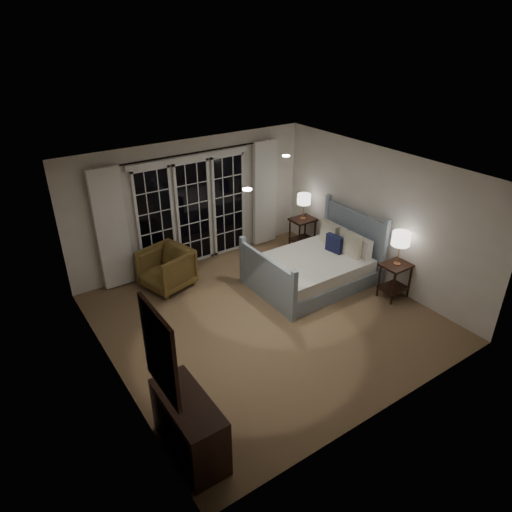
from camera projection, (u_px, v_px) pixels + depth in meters
floor at (265, 318)px, 7.64m from camera, size 5.00×5.00×0.00m
ceiling at (267, 173)px, 6.47m from camera, size 5.00×5.00×0.00m
wall_left at (106, 301)px, 5.81m from camera, size 0.02×5.00×2.50m
wall_right at (378, 216)px, 8.30m from camera, size 0.02×5.00×2.50m
wall_back at (192, 203)px, 8.89m from camera, size 5.00×0.02×2.50m
wall_front at (392, 333)px, 5.22m from camera, size 5.00×0.02×2.50m
french_doors at (194, 211)px, 8.93m from camera, size 2.50×0.04×2.20m
curtain_rod at (191, 153)px, 8.35m from camera, size 3.50×0.03×0.03m
curtain_left at (112, 229)px, 8.02m from camera, size 0.55×0.10×2.25m
curtain_right at (265, 193)px, 9.67m from camera, size 0.55×0.10×2.25m
downlight_a at (286, 156)px, 7.32m from camera, size 0.12×0.12×0.01m
downlight_b at (247, 189)px, 5.89m from camera, size 0.12×0.12×0.01m
bed at (314, 268)px, 8.51m from camera, size 2.12×1.52×1.23m
nightstand_left at (395, 275)px, 8.02m from camera, size 0.51×0.41×0.66m
nightstand_right at (302, 228)px, 9.79m from camera, size 0.51×0.41×0.67m
lamp_left at (401, 239)px, 7.69m from camera, size 0.31×0.31×0.60m
lamp_right at (304, 199)px, 9.48m from camera, size 0.28×0.28×0.55m
armchair at (167, 269)px, 8.35m from camera, size 1.02×1.00×0.76m
dresser at (189, 426)px, 5.12m from camera, size 0.47×1.09×0.77m
mirror at (160, 352)px, 4.47m from camera, size 0.05×0.85×1.00m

